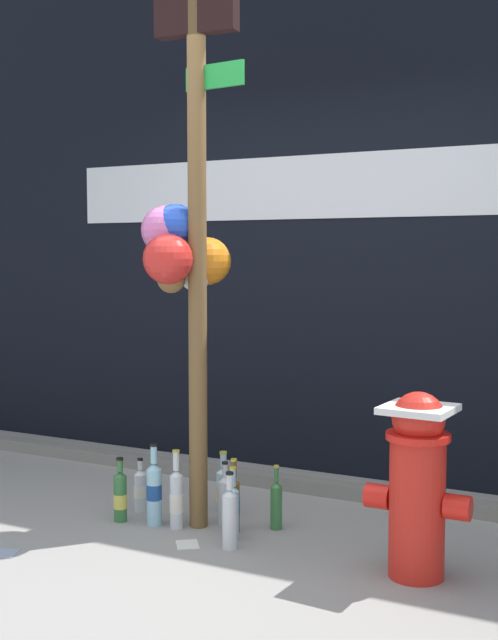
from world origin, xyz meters
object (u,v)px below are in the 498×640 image
Objects in this scene: bottle_4 at (140,489)px; bottle_9 at (230,517)px; bottle_0 at (223,488)px; bottle_1 at (234,503)px; bottle_6 at (120,496)px; bottle_8 at (276,504)px; fire_hydrant at (417,481)px; memorial_post at (185,225)px; bottle_5 at (154,492)px; bottle_2 at (233,510)px; bottle_3 at (225,498)px; bottle_7 at (176,498)px.

bottle_9 is (0.72, -0.29, 0.04)m from bottle_4.
bottle_1 is at bearing -51.79° from bottle_0.
bottle_6 is 0.83m from bottle_8.
bottle_1 reaches higher than bottle_4.
fire_hydrant is 1.30m from bottle_0.
bottle_6 is at bearing -156.39° from memorial_post.
bottle_5 is 1.26× the size of bottle_6.
bottle_1 is 1.13× the size of bottle_8.
bottle_8 is (0.17, 0.14, -0.02)m from bottle_1.
memorial_post is 7.80× the size of bottle_2.
bottle_8 is 0.89× the size of bottle_9.
bottle_2 is at bearing 177.29° from fire_hydrant.
memorial_post is 1.40m from bottle_5.
bottle_5 reaches higher than bottle_8.
fire_hydrant reaches higher than bottle_8.
fire_hydrant is at bearing -0.59° from bottle_6.
bottle_0 is 1.00× the size of bottle_8.
bottle_8 is (-0.82, 0.28, -0.30)m from fire_hydrant.
bottle_1 is 0.88× the size of bottle_5.
bottle_1 is at bearing -141.84° from bottle_8.
memorial_post is 1.48m from bottle_9.
memorial_post is at bearing 177.76° from bottle_1.
bottle_8 reaches higher than bottle_3.
fire_hydrant reaches higher than bottle_9.
bottle_0 and bottle_8 have the same top height.
bottle_9 is (0.52, -0.12, -0.02)m from bottle_5.
bottle_3 is 0.96× the size of bottle_6.
bottle_6 is (-0.51, -0.23, 0.00)m from bottle_3.
bottle_1 is 0.15m from bottle_3.
bottle_7 is (0.33, 0.04, 0.02)m from bottle_6.
bottle_5 is at bearing -158.46° from bottle_8.
bottle_8 reaches higher than bottle_4.
bottle_3 is 0.52m from bottle_4.
bottle_1 is 0.11m from bottle_2.
bottle_6 is 0.83× the size of bottle_7.
bottle_6 reaches higher than bottle_8.
bottle_4 is 0.68× the size of bottle_5.
bottle_7 is at bearing 3.75° from bottle_5.
fire_hydrant is at bearing 4.64° from bottle_9.
bottle_5 reaches higher than bottle_7.
bottle_0 is at bearing 122.07° from bottle_9.
bottle_1 is (0.21, -0.27, 0.02)m from bottle_0.
bottle_6 is 0.33m from bottle_7.
bottle_2 is 0.98× the size of bottle_9.
bottle_5 reaches higher than bottle_9.
bottle_4 is at bearing 165.92° from bottle_2.
bottle_1 is (0.29, -0.01, -1.41)m from memorial_post.
bottle_6 is 0.91× the size of bottle_9.
bottle_0 is at bearing 128.21° from bottle_1.
bottle_1 is 1.29× the size of bottle_4.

